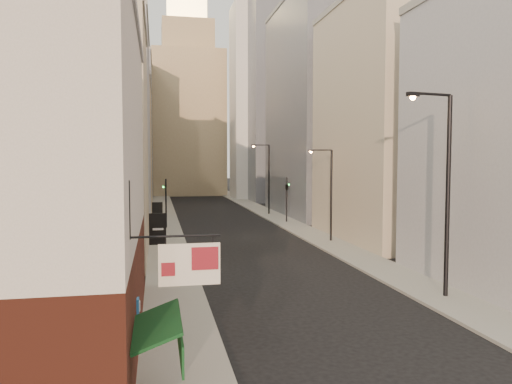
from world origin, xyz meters
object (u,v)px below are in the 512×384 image
Objects in this scene: streetlamp_far at (267,175)px; traffic_light_right at (287,189)px; clock_tower at (188,107)px; streetlamp_mid at (329,189)px; white_tower at (255,94)px; streetlamp_near at (444,183)px; traffic_light_left at (166,193)px.

streetlamp_far is 1.76× the size of traffic_light_right.
clock_tower reaches higher than streetlamp_mid.
streetlamp_near is at bearing -93.12° from white_tower.
streetlamp_far is at bearing 105.03° from streetlamp_mid.
clock_tower is at bearing 85.11° from streetlamp_near.
streetlamp_mid is at bearing 104.04° from traffic_light_right.
clock_tower is 17.83m from white_tower.
clock_tower reaches higher than traffic_light_left.
streetlamp_near is at bearing -84.70° from clock_tower.
traffic_light_right is (0.38, -8.12, -1.25)m from streetlamp_far.
streetlamp_near is 1.14× the size of streetlamp_far.
traffic_light_right is at bearing -84.36° from streetlamp_far.
white_tower is at bearing -82.23° from traffic_light_right.
streetlamp_mid is (0.33, 17.44, -1.32)m from streetlamp_near.
streetlamp_mid is 1.55× the size of traffic_light_right.
clock_tower is at bearing -103.33° from traffic_light_left.
streetlamp_far reaches higher than traffic_light_right.
traffic_light_right is at bearing 79.51° from streetlamp_near.
traffic_light_left and traffic_light_right have the same top height.
streetlamp_far is (-3.81, -27.28, -13.58)m from white_tower.
traffic_light_right is at bearing -177.22° from traffic_light_left.
clock_tower is 81.13m from streetlamp_near.
streetlamp_far reaches higher than streetlamp_mid.
white_tower is 50.60m from streetlamp_mid.
traffic_light_left is (-12.63, -10.43, -1.38)m from streetlamp_far.
streetlamp_near is (7.41, -79.91, -11.89)m from clock_tower.
streetlamp_far is at bearing -80.12° from clock_tower.
clock_tower is 5.10× the size of streetlamp_far.
white_tower reaches higher than traffic_light_right.
streetlamp_mid is at bearing 133.46° from traffic_light_left.
clock_tower is 53.85m from traffic_light_left.
white_tower is at bearing 99.69° from streetlamp_mid.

